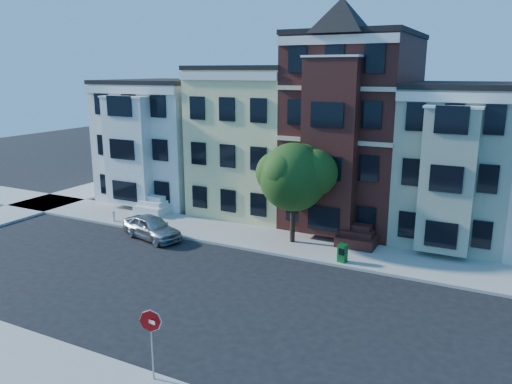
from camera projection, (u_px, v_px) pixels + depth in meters
The scene contains 11 objects.
ground at pixel (253, 307), 21.67m from camera, with size 120.00×120.00×0.00m, color black.
far_sidewalk at pixel (317, 248), 28.57m from camera, with size 60.00×4.00×0.15m, color #9E9B93.
house_white at pixel (170, 141), 39.78m from camera, with size 8.00×9.00×9.00m, color silver.
house_yellow at pixel (259, 141), 36.12m from camera, with size 7.00×9.00×10.00m, color #EFE094.
house_brown at pixel (354, 133), 32.79m from camera, with size 7.00×9.00×12.00m, color #3C1613.
house_green at pixel (457, 163), 30.27m from camera, with size 6.00×9.00×9.00m, color #919F88.
street_tree at pixel (293, 182), 28.62m from camera, with size 6.23×6.23×7.25m, color #2A521A, non-canonical shape.
parked_car at pixel (152, 227), 30.25m from camera, with size 1.71×4.25×1.45m, color #A2A4AA.
newspaper_box at pixel (342, 253), 26.24m from camera, with size 0.44×0.39×0.97m, color #0C511B.
fire_hydrant at pixel (114, 217), 33.37m from camera, with size 0.21×0.21×0.58m, color silver.
stop_sign at pixel (152, 341), 16.03m from camera, with size 0.77×0.11×2.79m, color #B80809, non-canonical shape.
Camera 1 is at (9.18, -17.62, 10.00)m, focal length 35.00 mm.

